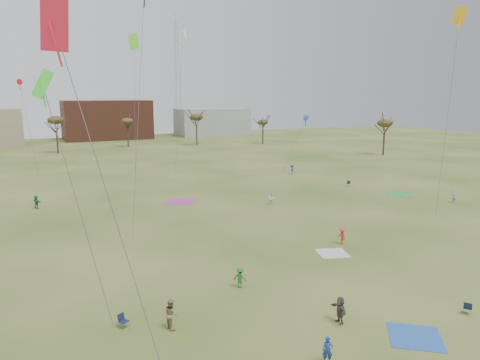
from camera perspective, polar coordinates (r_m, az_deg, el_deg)
name	(u,v)px	position (r m, az deg, el deg)	size (l,w,h in m)	color
ground	(305,273)	(37.71, 8.04, -11.35)	(260.00, 260.00, 0.00)	#324B17
flyer_near_center	(240,278)	(34.41, 0.00, -12.06)	(1.00, 0.57, 1.54)	#216529
flyer_near_right	(328,350)	(26.21, 10.85, -20.10)	(0.55, 0.36, 1.50)	navy
spectator_fore_b	(171,314)	(29.25, -8.57, -16.15)	(0.91, 0.71, 1.88)	#8A7457
spectator_fore_c	(340,310)	(30.21, 12.33, -15.53)	(1.60, 0.51, 1.73)	#4F4038
flyer_mid_b	(342,236)	(44.83, 12.56, -6.80)	(1.03, 0.59, 1.60)	red
flyer_mid_c	(454,196)	(66.17, 25.08, -1.86)	(0.61, 0.40, 1.68)	#6FA9B9
spectator_mid_e	(271,199)	(59.08, 3.93, -2.33)	(0.76, 0.60, 1.57)	silver
flyer_far_a	(36,202)	(62.34, -24.01, -2.51)	(1.55, 0.49, 1.67)	#2A8055
flyer_far_c	(292,170)	(81.61, 6.47, 1.29)	(1.07, 0.62, 1.66)	navy
blanket_blue	(415,337)	(30.27, 20.96, -17.79)	(2.99, 2.99, 0.03)	blue
blanket_cream	(333,253)	(42.36, 11.46, -8.94)	(2.58, 2.58, 0.03)	beige
blanket_plum	(180,202)	(61.24, -7.43, -2.68)	(3.76, 3.76, 0.03)	#B53791
blanket_olive	(400,194)	(68.93, 19.24, -1.69)	(3.42, 3.42, 0.03)	green
camp_chair_left	(124,324)	(30.16, -14.28, -16.94)	(0.71, 0.73, 0.87)	#151D3B
camp_chair_center	(467,310)	(34.24, 26.46, -14.31)	(0.73, 0.72, 0.87)	#16233C
camp_chair_right	(348,185)	(72.51, 13.32, -0.57)	(0.73, 0.72, 0.87)	#151B3C
kites_aloft	(180,42)	(58.71, -7.43, 16.62)	(53.96, 61.84, 23.34)	blue
tree_line	(102,125)	(109.62, -16.81, 6.60)	(117.44, 49.32, 8.91)	#3A2B1E
building_brick	(107,120)	(151.21, -16.27, 7.23)	(26.00, 16.00, 12.00)	brown
building_grey	(212,122)	(158.89, -3.48, 7.24)	(24.00, 12.00, 9.00)	gray
radio_tower	(177,78)	(161.85, -7.86, 12.43)	(1.51, 1.72, 41.00)	#9EA3A8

